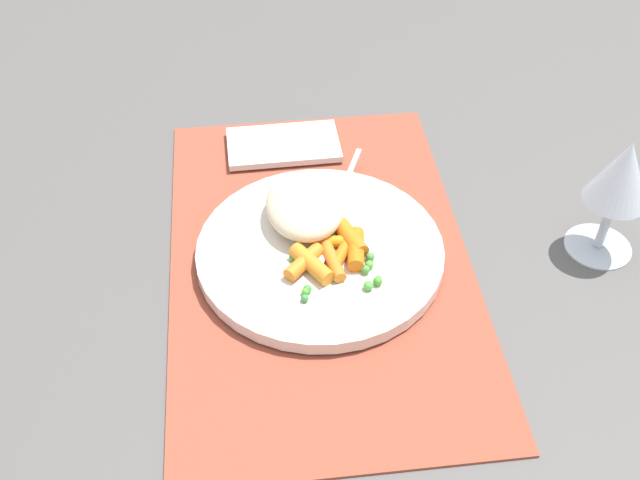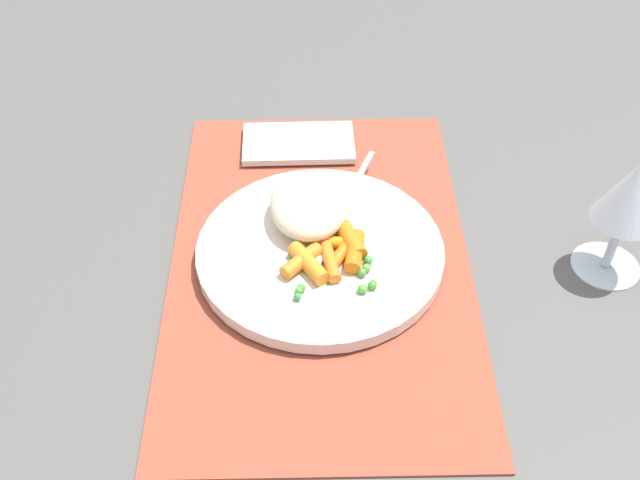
% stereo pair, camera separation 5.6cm
% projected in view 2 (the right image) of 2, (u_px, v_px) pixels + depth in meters
% --- Properties ---
extents(ground_plane, '(2.40, 2.40, 0.00)m').
position_uv_depth(ground_plane, '(320.00, 261.00, 0.82)').
color(ground_plane, '#565451').
extents(placemat, '(0.50, 0.31, 0.01)m').
position_uv_depth(placemat, '(320.00, 259.00, 0.82)').
color(placemat, '#9E4733').
rests_on(placemat, ground_plane).
extents(plate, '(0.26, 0.26, 0.01)m').
position_uv_depth(plate, '(320.00, 252.00, 0.81)').
color(plate, silver).
rests_on(plate, placemat).
extents(rice_mound, '(0.11, 0.08, 0.04)m').
position_uv_depth(rice_mound, '(309.00, 204.00, 0.82)').
color(rice_mound, beige).
rests_on(rice_mound, plate).
extents(carrot_portion, '(0.08, 0.09, 0.02)m').
position_uv_depth(carrot_portion, '(332.00, 253.00, 0.79)').
color(carrot_portion, orange).
rests_on(carrot_portion, plate).
extents(pea_scatter, '(0.08, 0.09, 0.01)m').
position_uv_depth(pea_scatter, '(339.00, 276.00, 0.77)').
color(pea_scatter, green).
rests_on(pea_scatter, plate).
extents(fork, '(0.19, 0.09, 0.01)m').
position_uv_depth(fork, '(336.00, 217.00, 0.83)').
color(fork, '#BBBBBB').
rests_on(fork, plate).
extents(wine_glass, '(0.07, 0.07, 0.14)m').
position_uv_depth(wine_glass, '(630.00, 197.00, 0.75)').
color(wine_glass, silver).
rests_on(wine_glass, ground_plane).
extents(napkin, '(0.08, 0.14, 0.01)m').
position_uv_depth(napkin, '(299.00, 143.00, 0.95)').
color(napkin, white).
rests_on(napkin, placemat).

